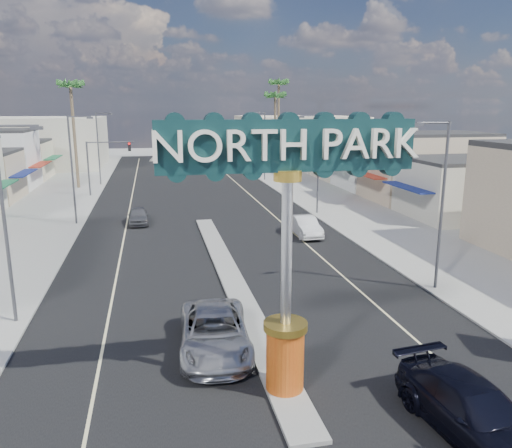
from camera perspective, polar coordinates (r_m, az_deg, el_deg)
name	(u,v)px	position (r m, az deg, el deg)	size (l,w,h in m)	color
ground	(203,219)	(44.31, -6.12, 0.57)	(160.00, 160.00, 0.00)	gray
road	(203,219)	(44.31, -6.12, 0.58)	(20.00, 120.00, 0.01)	black
median_island	(231,277)	(28.99, -2.90, -6.10)	(1.30, 30.00, 0.16)	gray
sidewalk_left	(34,226)	(45.19, -24.07, -0.20)	(8.00, 120.00, 0.12)	gray
sidewalk_right	(351,212)	(47.69, 10.85, 1.39)	(8.00, 120.00, 0.12)	gray
storefront_row_right	(388,163)	(63.07, 14.90, 6.75)	(12.00, 42.00, 6.00)	#B7B29E
backdrop_far_left	(40,142)	(90.01, -23.48, 8.57)	(20.00, 20.00, 8.00)	#B7B29E
backdrop_far_right	(298,139)	(92.02, 4.81, 9.69)	(20.00, 20.00, 8.00)	beige
gateway_sign	(287,227)	(16.03, 3.58, -0.32)	(8.20, 1.50, 9.15)	#C3380F
traffic_signal_left	(105,157)	(57.51, -16.90, 7.31)	(5.09, 0.45, 6.00)	#47474C
traffic_signal_right	(268,154)	(58.82, 1.38, 7.99)	(5.09, 0.45, 6.00)	#47474C
streetlight_l_near	(8,215)	(24.32, -26.51, 0.91)	(2.03, 0.22, 9.00)	#47474C
streetlight_l_mid	(74,164)	(43.74, -20.10, 6.41)	(2.03, 0.22, 9.00)	#47474C
streetlight_l_far	(99,145)	(65.50, -17.46, 8.63)	(2.03, 0.22, 9.00)	#47474C
streetlight_r_near	(440,198)	(27.66, 20.28, 2.83)	(2.03, 0.22, 9.00)	#47474C
streetlight_r_mid	(317,159)	(45.68, 6.96, 7.37)	(2.03, 0.22, 9.00)	#47474C
streetlight_r_far	(263,142)	(66.81, 0.86, 9.31)	(2.03, 0.22, 9.00)	#47474C
palm_left_far	(71,91)	(63.68, -20.41, 14.10)	(2.60, 2.60, 13.10)	brown
palm_right_mid	(275,100)	(71.14, 2.23, 14.00)	(2.60, 2.60, 12.10)	brown
palm_right_far	(279,88)	(77.49, 2.62, 15.26)	(2.60, 2.60, 14.10)	brown
suv_left	(215,332)	(20.63, -4.76, -12.21)	(2.75, 5.96, 1.66)	#A8A9AD
suv_right	(473,411)	(17.17, 23.59, -19.00)	(2.34, 5.75, 1.67)	black
car_parked_left	(138,216)	(43.33, -13.31, 0.94)	(1.65, 4.09, 1.39)	#5A5A5E
car_parked_right	(305,226)	(38.43, 5.60, -0.23)	(1.60, 4.60, 1.51)	silver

